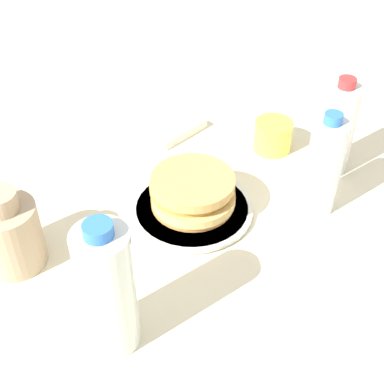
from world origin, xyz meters
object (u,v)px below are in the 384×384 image
at_px(pancake_stack, 192,193).
at_px(water_bottle_near, 324,166).
at_px(cream_jug, 10,233).
at_px(plate, 192,209).
at_px(water_bottle_far, 108,290).
at_px(water_bottle_mid, 338,129).
at_px(juice_glass, 273,136).

relative_size(pancake_stack, water_bottle_near, 0.81).
distance_m(cream_jug, water_bottle_near, 0.54).
relative_size(plate, water_bottle_far, 0.98).
bearing_deg(water_bottle_mid, water_bottle_far, 66.15).
bearing_deg(pancake_stack, water_bottle_near, -155.80).
bearing_deg(water_bottle_near, water_bottle_far, 60.19).
xyz_separation_m(pancake_stack, water_bottle_far, (0.01, 0.29, 0.06)).
height_order(pancake_stack, water_bottle_mid, water_bottle_mid).
distance_m(pancake_stack, water_bottle_mid, 0.31).
bearing_deg(cream_jug, water_bottle_mid, -135.89).
distance_m(juice_glass, water_bottle_near, 0.20).
relative_size(pancake_stack, cream_jug, 1.12).
relative_size(pancake_stack, juice_glass, 2.07).
bearing_deg(juice_glass, water_bottle_near, 128.53).
bearing_deg(cream_jug, plate, -137.06).
distance_m(pancake_stack, water_bottle_far, 0.30).
bearing_deg(water_bottle_mid, juice_glass, -12.43).
relative_size(pancake_stack, water_bottle_far, 0.72).
xyz_separation_m(cream_jug, water_bottle_mid, (-0.45, -0.43, 0.03)).
bearing_deg(plate, cream_jug, 42.94).
xyz_separation_m(plate, juice_glass, (-0.09, -0.25, 0.02)).
distance_m(water_bottle_near, water_bottle_far, 0.45).
xyz_separation_m(plate, pancake_stack, (-0.00, 0.00, 0.04)).
relative_size(cream_jug, water_bottle_near, 0.73).
relative_size(water_bottle_near, water_bottle_mid, 0.99).
xyz_separation_m(water_bottle_near, water_bottle_far, (0.22, 0.39, 0.01)).
height_order(juice_glass, water_bottle_mid, water_bottle_mid).
xyz_separation_m(pancake_stack, water_bottle_near, (-0.21, -0.09, 0.05)).
height_order(pancake_stack, water_bottle_near, water_bottle_near).
relative_size(plate, cream_jug, 1.52).
bearing_deg(water_bottle_far, pancake_stack, -92.21).
distance_m(plate, water_bottle_mid, 0.32).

